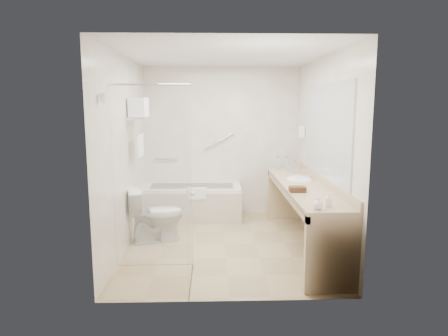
{
  "coord_description": "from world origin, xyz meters",
  "views": [
    {
      "loc": [
        -0.16,
        -5.21,
        1.9
      ],
      "look_at": [
        0.0,
        0.3,
        1.0
      ],
      "focal_mm": 32.0,
      "sensor_mm": 36.0,
      "label": 1
    }
  ],
  "objects_px": {
    "toilet": "(156,215)",
    "water_bottle_left": "(286,163)",
    "vanity_counter": "(303,200)",
    "bathtub": "(192,202)",
    "amenity_basket": "(297,189)"
  },
  "relations": [
    {
      "from": "toilet",
      "to": "water_bottle_left",
      "type": "xyz_separation_m",
      "value": [
        1.97,
        0.94,
        0.58
      ]
    },
    {
      "from": "bathtub",
      "to": "water_bottle_left",
      "type": "xyz_separation_m",
      "value": [
        1.52,
        -0.14,
        0.67
      ]
    },
    {
      "from": "toilet",
      "to": "water_bottle_left",
      "type": "bearing_deg",
      "value": -79.22
    },
    {
      "from": "toilet",
      "to": "amenity_basket",
      "type": "xyz_separation_m",
      "value": [
        1.8,
        -0.74,
        0.51
      ]
    },
    {
      "from": "vanity_counter",
      "to": "water_bottle_left",
      "type": "height_order",
      "value": "water_bottle_left"
    },
    {
      "from": "vanity_counter",
      "to": "amenity_basket",
      "type": "height_order",
      "value": "vanity_counter"
    },
    {
      "from": "bathtub",
      "to": "water_bottle_left",
      "type": "height_order",
      "value": "water_bottle_left"
    },
    {
      "from": "bathtub",
      "to": "toilet",
      "type": "height_order",
      "value": "toilet"
    },
    {
      "from": "toilet",
      "to": "water_bottle_left",
      "type": "distance_m",
      "value": 2.26
    },
    {
      "from": "bathtub",
      "to": "water_bottle_left",
      "type": "distance_m",
      "value": 1.67
    },
    {
      "from": "bathtub",
      "to": "vanity_counter",
      "type": "xyz_separation_m",
      "value": [
        1.52,
        -1.39,
        0.36
      ]
    },
    {
      "from": "vanity_counter",
      "to": "water_bottle_left",
      "type": "bearing_deg",
      "value": 90.07
    },
    {
      "from": "bathtub",
      "to": "vanity_counter",
      "type": "height_order",
      "value": "vanity_counter"
    },
    {
      "from": "toilet",
      "to": "bathtub",
      "type": "bearing_deg",
      "value": -37.35
    },
    {
      "from": "bathtub",
      "to": "toilet",
      "type": "distance_m",
      "value": 1.17
    }
  ]
}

